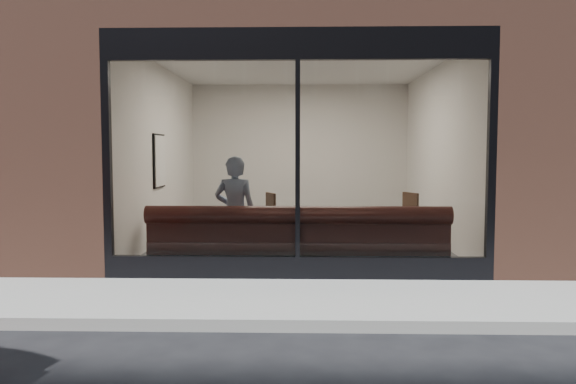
{
  "coord_description": "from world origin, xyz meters",
  "views": [
    {
      "loc": [
        0.06,
        -5.11,
        1.66
      ],
      "look_at": [
        -0.13,
        2.4,
        1.11
      ],
      "focal_mm": 35.0,
      "sensor_mm": 36.0,
      "label": 1
    }
  ],
  "objects_px": {
    "banquette": "(298,256)",
    "person": "(235,213)",
    "cafe_chair_left": "(260,235)",
    "cafe_table_right": "(337,214)",
    "cafe_chair_right": "(401,234)",
    "cafe_table_left": "(177,210)"
  },
  "relations": [
    {
      "from": "cafe_table_right",
      "to": "cafe_chair_left",
      "type": "height_order",
      "value": "cafe_table_right"
    },
    {
      "from": "banquette",
      "to": "cafe_table_right",
      "type": "relative_size",
      "value": 6.53
    },
    {
      "from": "cafe_chair_right",
      "to": "person",
      "type": "bearing_deg",
      "value": 9.99
    },
    {
      "from": "banquette",
      "to": "cafe_table_left",
      "type": "xyz_separation_m",
      "value": [
        -1.89,
        1.1,
        0.52
      ]
    },
    {
      "from": "person",
      "to": "cafe_table_left",
      "type": "distance_m",
      "value": 1.38
    },
    {
      "from": "person",
      "to": "cafe_chair_left",
      "type": "distance_m",
      "value": 1.75
    },
    {
      "from": "cafe_chair_left",
      "to": "cafe_chair_right",
      "type": "xyz_separation_m",
      "value": [
        2.38,
        0.11,
        0.0
      ]
    },
    {
      "from": "cafe_table_left",
      "to": "cafe_table_right",
      "type": "relative_size",
      "value": 0.95
    },
    {
      "from": "person",
      "to": "cafe_chair_right",
      "type": "distance_m",
      "value": 3.2
    },
    {
      "from": "person",
      "to": "cafe_chair_left",
      "type": "xyz_separation_m",
      "value": [
        0.22,
        1.65,
        -0.55
      ]
    },
    {
      "from": "cafe_table_left",
      "to": "person",
      "type": "bearing_deg",
      "value": -42.16
    },
    {
      "from": "person",
      "to": "cafe_chair_right",
      "type": "bearing_deg",
      "value": -139.02
    },
    {
      "from": "person",
      "to": "cafe_chair_left",
      "type": "bearing_deg",
      "value": -90.81
    },
    {
      "from": "banquette",
      "to": "person",
      "type": "height_order",
      "value": "person"
    },
    {
      "from": "cafe_chair_left",
      "to": "cafe_chair_right",
      "type": "relative_size",
      "value": 0.9
    },
    {
      "from": "person",
      "to": "cafe_chair_left",
      "type": "height_order",
      "value": "person"
    },
    {
      "from": "cafe_chair_left",
      "to": "cafe_table_left",
      "type": "bearing_deg",
      "value": 6.18
    },
    {
      "from": "banquette",
      "to": "cafe_table_left",
      "type": "height_order",
      "value": "cafe_table_left"
    },
    {
      "from": "person",
      "to": "cafe_chair_right",
      "type": "height_order",
      "value": "person"
    },
    {
      "from": "banquette",
      "to": "person",
      "type": "distance_m",
      "value": 1.06
    },
    {
      "from": "cafe_table_right",
      "to": "cafe_chair_right",
      "type": "relative_size",
      "value": 1.45
    },
    {
      "from": "person",
      "to": "cafe_table_left",
      "type": "height_order",
      "value": "person"
    }
  ]
}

